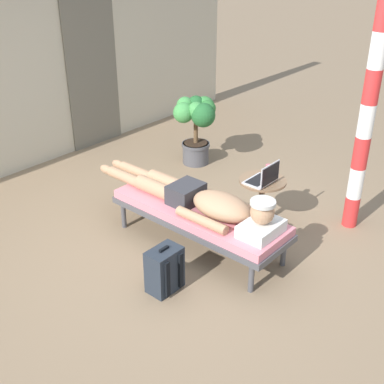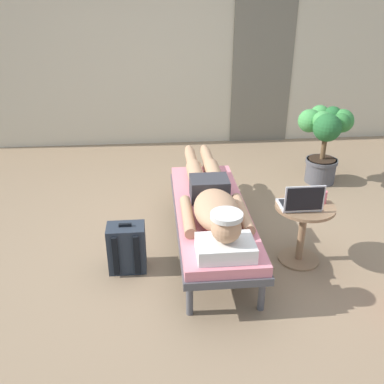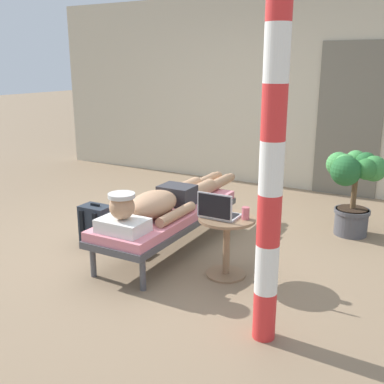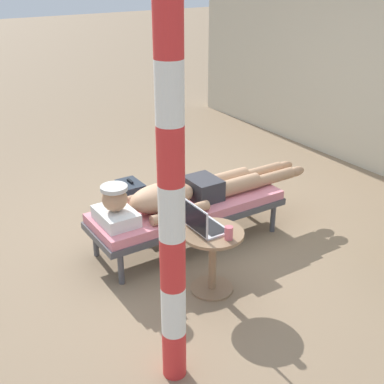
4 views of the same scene
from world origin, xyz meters
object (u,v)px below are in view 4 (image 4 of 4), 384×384
backpack (132,201)px  porch_post (172,212)px  side_table (213,251)px  person_reclining (185,193)px  drink_glass (229,233)px  laptop (203,224)px  lounge_chair (188,209)px

backpack → porch_post: (2.04, -0.73, 0.96)m
side_table → backpack: bearing=179.4°
person_reclining → backpack: size_ratio=5.12×
side_table → drink_glass: size_ratio=5.11×
laptop → porch_post: 1.10m
porch_post → backpack: bearing=160.3°
lounge_chair → person_reclining: size_ratio=0.83×
laptop → backpack: bearing=177.2°
person_reclining → laptop: 0.71m
lounge_chair → porch_post: porch_post is taller
person_reclining → porch_post: (1.33, -0.91, 0.63)m
lounge_chair → person_reclining: (-0.00, -0.03, 0.17)m
lounge_chair → side_table: bearing=-17.9°
side_table → porch_post: (0.61, -0.72, 0.80)m
drink_glass → backpack: drink_glass is taller
side_table → drink_glass: (0.15, 0.04, 0.22)m
lounge_chair → porch_post: 1.82m
laptop → backpack: size_ratio=0.73×
person_reclining → laptop: (0.66, -0.25, 0.06)m
person_reclining → backpack: bearing=-165.6°
side_table → porch_post: bearing=-49.5°
laptop → drink_glass: bearing=22.5°
laptop → lounge_chair: bearing=156.7°
person_reclining → backpack: person_reclining is taller
side_table → laptop: bearing=-139.5°
lounge_chair → porch_post: (1.33, -0.95, 0.81)m
person_reclining → laptop: laptop is taller
side_table → drink_glass: drink_glass is taller
drink_glass → backpack: 1.63m
side_table → laptop: 0.24m
side_table → backpack: side_table is taller
laptop → drink_glass: laptop is taller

